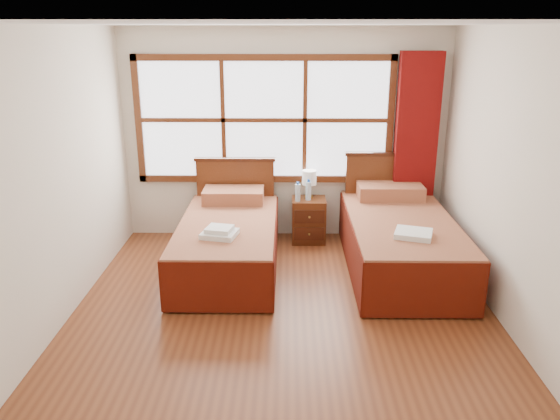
{
  "coord_description": "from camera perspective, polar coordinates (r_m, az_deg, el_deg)",
  "views": [
    {
      "loc": [
        0.03,
        -4.47,
        2.57
      ],
      "look_at": [
        -0.03,
        0.7,
        0.84
      ],
      "focal_mm": 35.0,
      "sensor_mm": 36.0,
      "label": 1
    }
  ],
  "objects": [
    {
      "name": "floor",
      "position": [
        5.15,
        0.29,
        -11.43
      ],
      "size": [
        4.5,
        4.5,
        0.0
      ],
      "primitive_type": "plane",
      "color": "brown",
      "rests_on": "ground"
    },
    {
      "name": "curtain",
      "position": [
        6.9,
        13.94,
        6.24
      ],
      "size": [
        0.5,
        0.16,
        2.3
      ],
      "primitive_type": "cube",
      "color": "maroon",
      "rests_on": "wall_back"
    },
    {
      "name": "wall_left",
      "position": [
        5.07,
        -22.95,
        2.49
      ],
      "size": [
        0.0,
        4.5,
        4.5
      ],
      "primitive_type": "plane",
      "rotation": [
        1.57,
        0.0,
        1.57
      ],
      "color": "silver",
      "rests_on": "floor"
    },
    {
      "name": "wall_back",
      "position": [
        6.83,
        0.47,
        7.78
      ],
      "size": [
        4.0,
        0.0,
        4.0
      ],
      "primitive_type": "plane",
      "rotation": [
        1.57,
        0.0,
        0.0
      ],
      "color": "silver",
      "rests_on": "floor"
    },
    {
      "name": "towels_left",
      "position": [
        5.57,
        -6.34,
        -2.33
      ],
      "size": [
        0.4,
        0.36,
        0.1
      ],
      "rotation": [
        0.0,
        0.0,
        -0.22
      ],
      "color": "white",
      "rests_on": "bed_left"
    },
    {
      "name": "bottle_near",
      "position": [
        6.66,
        1.87,
        1.85
      ],
      "size": [
        0.06,
        0.06,
        0.24
      ],
      "color": "#C3E6FB",
      "rests_on": "nightstand"
    },
    {
      "name": "bed_left",
      "position": [
        6.13,
        -5.39,
        -3.17
      ],
      "size": [
        1.07,
        2.09,
        1.04
      ],
      "color": "#3C190C",
      "rests_on": "floor"
    },
    {
      "name": "wall_right",
      "position": [
        5.04,
        23.71,
        2.32
      ],
      "size": [
        0.0,
        4.5,
        4.5
      ],
      "primitive_type": "plane",
      "rotation": [
        1.57,
        0.0,
        -1.57
      ],
      "color": "silver",
      "rests_on": "floor"
    },
    {
      "name": "window",
      "position": [
        6.77,
        -1.68,
        9.39
      ],
      "size": [
        3.16,
        0.06,
        1.56
      ],
      "color": "white",
      "rests_on": "wall_back"
    },
    {
      "name": "ceiling",
      "position": [
        4.47,
        0.35,
        18.88
      ],
      "size": [
        4.5,
        4.5,
        0.0
      ],
      "primitive_type": "plane",
      "rotation": [
        3.14,
        0.0,
        0.0
      ],
      "color": "white",
      "rests_on": "wall_back"
    },
    {
      "name": "bed_right",
      "position": [
        6.21,
        12.39,
        -3.0
      ],
      "size": [
        1.14,
        2.22,
        1.12
      ],
      "color": "#3C190C",
      "rests_on": "floor"
    },
    {
      "name": "towels_right",
      "position": [
        5.59,
        13.77,
        -2.43
      ],
      "size": [
        0.43,
        0.4,
        0.06
      ],
      "rotation": [
        0.0,
        0.0,
        -0.31
      ],
      "color": "white",
      "rests_on": "bed_right"
    },
    {
      "name": "bottle_far",
      "position": [
        6.71,
        2.99,
        2.03
      ],
      "size": [
        0.07,
        0.07,
        0.26
      ],
      "color": "#C3E6FB",
      "rests_on": "nightstand"
    },
    {
      "name": "lamp",
      "position": [
        6.78,
        3.07,
        3.32
      ],
      "size": [
        0.18,
        0.18,
        0.35
      ],
      "color": "gold",
      "rests_on": "nightstand"
    },
    {
      "name": "nightstand",
      "position": [
        6.86,
        3.01,
        -1.06
      ],
      "size": [
        0.42,
        0.41,
        0.56
      ],
      "color": "#562913",
      "rests_on": "floor"
    }
  ]
}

